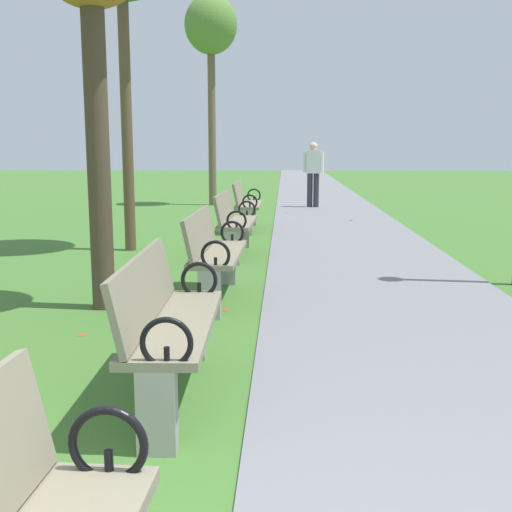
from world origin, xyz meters
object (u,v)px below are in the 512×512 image
park_bench_3 (214,253)px  park_bench_4 (234,222)px  tree_4 (211,30)px  park_bench_5 (246,204)px  park_bench_2 (168,322)px  pedestrian_walking (313,171)px

park_bench_3 → park_bench_4: 2.68m
tree_4 → park_bench_5: bearing=-76.9°
park_bench_4 → park_bench_5: (-0.00, 2.81, 0.00)m
park_bench_2 → tree_4: tree_4 is taller
park_bench_3 → pedestrian_walking: pedestrian_walking is taller
park_bench_4 → park_bench_3: bearing=-90.0°
park_bench_2 → park_bench_5: bearing=90.0°
park_bench_2 → park_bench_4: same height
park_bench_3 → park_bench_5: 5.49m
park_bench_2 → park_bench_3: 2.60m
park_bench_2 → tree_4: bearing=95.1°
park_bench_4 → park_bench_5: same height
park_bench_4 → pedestrian_walking: 7.41m
park_bench_2 → tree_4: 13.84m
park_bench_5 → park_bench_4: bearing=-90.0°
pedestrian_walking → tree_4: bearing=165.5°
park_bench_5 → tree_4: 6.59m
park_bench_4 → park_bench_2: bearing=-90.0°
park_bench_5 → pedestrian_walking: (1.43, 4.45, 0.44)m
pedestrian_walking → park_bench_2: bearing=-96.5°
park_bench_2 → park_bench_4: (0.00, 5.27, 0.00)m
park_bench_4 → tree_4: (-1.19, 7.93, 3.96)m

